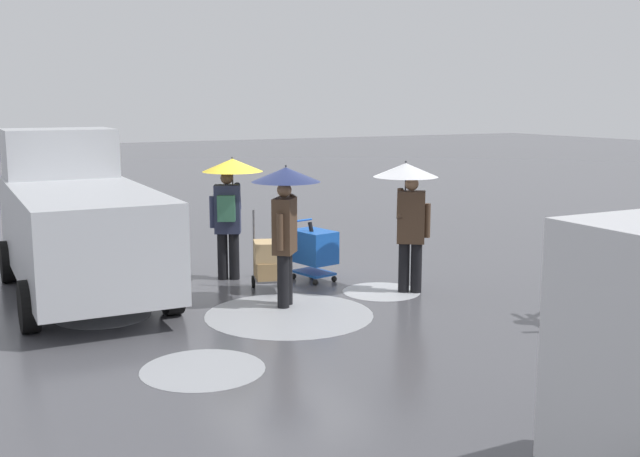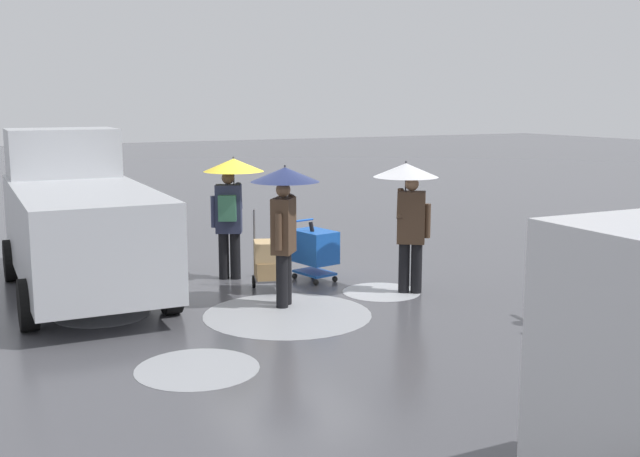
{
  "view_description": "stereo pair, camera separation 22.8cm",
  "coord_description": "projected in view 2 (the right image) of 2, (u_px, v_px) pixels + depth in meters",
  "views": [
    {
      "loc": [
        5.41,
        11.53,
        3.1
      ],
      "look_at": [
        -0.21,
        0.78,
        1.05
      ],
      "focal_mm": 42.75,
      "sensor_mm": 36.0,
      "label": 1
    },
    {
      "loc": [
        5.2,
        11.63,
        3.1
      ],
      "look_at": [
        -0.21,
        0.78,
        1.05
      ],
      "focal_mm": 42.75,
      "sensor_mm": 36.0,
      "label": 2
    }
  ],
  "objects": [
    {
      "name": "cargo_van_parked_right",
      "position": [
        79.0,
        221.0,
        12.26
      ],
      "size": [
        2.27,
        5.37,
        2.6
      ],
      "color": "#B7BABF",
      "rests_on": "ground"
    },
    {
      "name": "slush_patch_under_van",
      "position": [
        381.0,
        292.0,
        12.45
      ],
      "size": [
        1.28,
        1.28,
        0.01
      ],
      "primitive_type": "cylinder",
      "color": "#ADAFB5",
      "rests_on": "ground"
    },
    {
      "name": "slush_patch_far_side",
      "position": [
        102.0,
        314.0,
        11.13
      ],
      "size": [
        1.38,
        1.38,
        0.01
      ],
      "primitive_type": "cylinder",
      "color": "#999BA0",
      "rests_on": "ground"
    },
    {
      "name": "slush_patch_mid_street",
      "position": [
        197.0,
        368.0,
        8.89
      ],
      "size": [
        1.46,
        1.46,
        0.01
      ],
      "primitive_type": "cylinder",
      "color": "#999BA0",
      "rests_on": "ground"
    },
    {
      "name": "slush_patch_near_cluster",
      "position": [
        287.0,
        314.0,
        11.13
      ],
      "size": [
        2.47,
        2.47,
        0.01
      ],
      "primitive_type": "cylinder",
      "color": "#999BA0",
      "rests_on": "ground"
    },
    {
      "name": "pedestrian_white_side",
      "position": [
        231.0,
        190.0,
        13.11
      ],
      "size": [
        1.04,
        1.04,
        2.15
      ],
      "color": "black",
      "rests_on": "ground"
    },
    {
      "name": "pedestrian_black_side",
      "position": [
        284.0,
        202.0,
        11.41
      ],
      "size": [
        1.04,
        1.04,
        2.15
      ],
      "color": "black",
      "rests_on": "ground"
    },
    {
      "name": "ground_plane",
      "position": [
        289.0,
        283.0,
        13.07
      ],
      "size": [
        90.0,
        90.0,
        0.0
      ],
      "primitive_type": "plane",
      "color": "#4C4C51"
    },
    {
      "name": "hand_dolly_boxes",
      "position": [
        269.0,
        261.0,
        12.44
      ],
      "size": [
        0.7,
        0.82,
        1.32
      ],
      "color": "#515156",
      "rests_on": "ground"
    },
    {
      "name": "pedestrian_pink_side",
      "position": [
        408.0,
        197.0,
        12.17
      ],
      "size": [
        1.04,
        1.04,
        2.15
      ],
      "color": "black",
      "rests_on": "ground"
    },
    {
      "name": "shopping_cart_vendor",
      "position": [
        314.0,
        248.0,
        13.16
      ],
      "size": [
        0.71,
        0.91,
        1.04
      ],
      "color": "#1951B2",
      "rests_on": "ground"
    }
  ]
}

